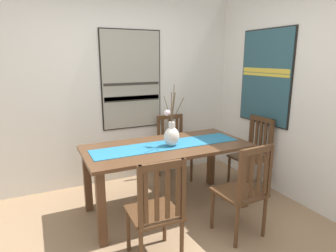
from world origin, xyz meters
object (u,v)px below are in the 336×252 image
Objects in this scene: chair_3 at (173,147)px; painting_on_side_wall at (266,77)px; chair_2 at (244,190)px; centerpiece_vase at (171,134)px; chair_0 at (253,152)px; dining_table at (167,155)px; painting_on_back_wall at (131,80)px; chair_1 at (156,211)px.

painting_on_side_wall reaches higher than chair_3.
painting_on_side_wall is (1.06, 0.92, 0.99)m from chair_2.
painting_on_side_wall is at bearing 6.46° from centerpiece_vase.
chair_2 is 1.58m from chair_3.
chair_2 is (-0.84, -0.82, -0.01)m from chair_0.
centerpiece_vase is 0.69× the size of chair_0.
painting_on_side_wall is (1.50, 0.12, 0.82)m from dining_table.
chair_0 reaches higher than chair_2.
painting_on_back_wall is (-1.33, 1.04, 0.93)m from chair_0.
chair_0 is at bearing -42.79° from chair_3.
dining_table is 1.71m from painting_on_side_wall.
chair_3 is 1.59m from painting_on_side_wall.
chair_2 is at bearing -61.48° from centerpiece_vase.
chair_0 is at bearing 2.95° from centerpiece_vase.
painting_on_back_wall is (-0.51, 0.28, 0.96)m from chair_3.
painting_on_side_wall is (0.22, 0.10, 0.98)m from chair_0.
chair_2 is at bearing -90.97° from chair_3.
chair_1 is 2.12m from painting_on_back_wall.
chair_0 reaches higher than chair_3.
chair_2 is at bearing -75.33° from painting_on_back_wall.
chair_2 is (0.91, -0.01, -0.00)m from chair_1.
painting_on_back_wall is at bearing 92.58° from dining_table.
painting_on_back_wall is at bearing 76.99° from chair_1.
chair_2 is (0.44, -0.80, -0.17)m from dining_table.
chair_1 is 1.00× the size of chair_2.
painting_on_back_wall is at bearing 141.96° from chair_0.
chair_1 is at bearing -103.01° from painting_on_back_wall.
painting_on_back_wall reaches higher than chair_1.
painting_on_side_wall reaches higher than dining_table.
centerpiece_vase is 1.58m from painting_on_side_wall.
painting_on_side_wall is (1.03, -0.65, 1.01)m from chair_3.
chair_1 is at bearing -155.36° from chair_0.
centerpiece_vase is (0.03, -0.05, 0.25)m from dining_table.
chair_1 is 0.78× the size of painting_on_side_wall.
painting_on_back_wall reaches higher than chair_0.
chair_1 is (-0.47, -0.79, -0.17)m from dining_table.
painting_on_side_wall is at bearing -31.28° from painting_on_back_wall.
chair_3 is 0.68× the size of painting_on_back_wall.
chair_0 is at bearing -38.04° from painting_on_back_wall.
centerpiece_vase is 0.50× the size of painting_on_back_wall.
chair_2 is (0.41, -0.75, -0.42)m from centerpiece_vase.
painting_on_back_wall is at bearing 93.99° from centerpiece_vase.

